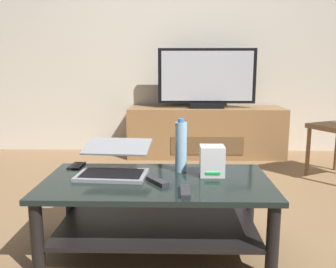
# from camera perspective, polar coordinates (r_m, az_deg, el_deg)

# --- Properties ---
(ground_plane) EXTENTS (7.68, 7.68, 0.00)m
(ground_plane) POSITION_cam_1_polar(r_m,az_deg,el_deg) (2.33, 0.70, -14.12)
(ground_plane) COLOR olive
(back_wall) EXTENTS (6.40, 0.12, 2.80)m
(back_wall) POSITION_cam_1_polar(r_m,az_deg,el_deg) (4.27, 1.04, 16.26)
(back_wall) COLOR beige
(back_wall) RESTS_ON ground
(coffee_table) EXTENTS (1.18, 0.63, 0.40)m
(coffee_table) POSITION_cam_1_polar(r_m,az_deg,el_deg) (1.94, -1.76, -10.66)
(coffee_table) COLOR black
(coffee_table) RESTS_ON ground
(media_cabinet) EXTENTS (1.69, 0.47, 0.54)m
(media_cabinet) POSITION_cam_1_polar(r_m,az_deg,el_deg) (4.00, 5.97, 0.34)
(media_cabinet) COLOR olive
(media_cabinet) RESTS_ON ground
(television) EXTENTS (1.05, 0.20, 0.63)m
(television) POSITION_cam_1_polar(r_m,az_deg,el_deg) (3.92, 6.16, 8.56)
(television) COLOR black
(television) RESTS_ON media_cabinet
(laptop) EXTENTS (0.39, 0.40, 0.16)m
(laptop) POSITION_cam_1_polar(r_m,az_deg,el_deg) (2.01, -8.47, -4.55)
(laptop) COLOR gray
(laptop) RESTS_ON coffee_table
(router_box) EXTENTS (0.13, 0.12, 0.16)m
(router_box) POSITION_cam_1_polar(r_m,az_deg,el_deg) (1.96, 6.98, -4.22)
(router_box) COLOR white
(router_box) RESTS_ON coffee_table
(water_bottle_near) EXTENTS (0.07, 0.07, 0.30)m
(water_bottle_near) POSITION_cam_1_polar(r_m,az_deg,el_deg) (2.01, 2.06, -2.00)
(water_bottle_near) COLOR #99C6E5
(water_bottle_near) RESTS_ON coffee_table
(cell_phone) EXTENTS (0.08, 0.15, 0.01)m
(cell_phone) POSITION_cam_1_polar(r_m,az_deg,el_deg) (2.20, -14.27, -4.89)
(cell_phone) COLOR black
(cell_phone) RESTS_ON coffee_table
(tv_remote) EXTENTS (0.13, 0.16, 0.02)m
(tv_remote) POSITION_cam_1_polar(r_m,az_deg,el_deg) (1.84, -1.70, -7.46)
(tv_remote) COLOR #2D2D30
(tv_remote) RESTS_ON coffee_table
(soundbar_remote) EXTENTS (0.04, 0.16, 0.02)m
(soundbar_remote) POSITION_cam_1_polar(r_m,az_deg,el_deg) (1.70, 2.75, -9.04)
(soundbar_remote) COLOR #2D2D30
(soundbar_remote) RESTS_ON coffee_table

